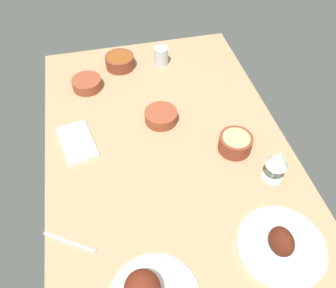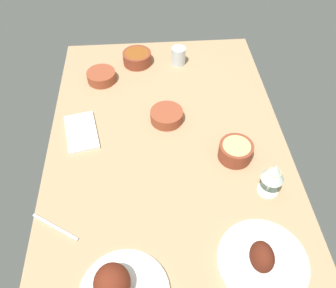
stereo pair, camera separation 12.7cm
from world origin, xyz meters
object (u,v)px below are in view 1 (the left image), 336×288
object	(u,v)px
bowl_pasta	(235,143)
folded_napkin	(77,142)
bowl_cream	(87,83)
plate_near_viewer	(281,245)
bowl_onions	(161,116)
fork_loose	(70,242)
bowl_soup	(120,61)
water_tumbler	(161,56)
wine_glass	(278,160)

from	to	relation	value
bowl_pasta	folded_napkin	size ratio (longest dim) A/B	0.62
folded_napkin	bowl_cream	bearing A→B (deg)	168.82
plate_near_viewer	bowl_onions	distance (cm)	64.71
bowl_pasta	fork_loose	bearing A→B (deg)	-68.73
bowl_soup	folded_napkin	distance (cm)	48.94
water_tumbler	bowl_pasta	bearing A→B (deg)	14.64
bowl_cream	water_tumbler	world-z (taller)	water_tumbler
bowl_soup	folded_napkin	xyz separation A→B (cm)	(43.45, -22.39, -2.49)
plate_near_viewer	fork_loose	xyz separation A→B (cm)	(-15.79, -61.27, -1.76)
bowl_onions	bowl_pasta	bearing A→B (deg)	48.43
bowl_soup	wine_glass	world-z (taller)	wine_glass
bowl_onions	fork_loose	xyz separation A→B (cm)	(44.64, -38.11, -2.12)
plate_near_viewer	folded_napkin	size ratio (longest dim) A/B	1.33
bowl_pasta	bowl_cream	size ratio (longest dim) A/B	0.96
bowl_soup	folded_napkin	bearing A→B (deg)	-27.26
bowl_pasta	water_tumbler	world-z (taller)	water_tumbler
bowl_pasta	fork_loose	size ratio (longest dim) A/B	0.69
folded_napkin	bowl_soup	bearing A→B (deg)	152.74
bowl_cream	wine_glass	xyz separation A→B (cm)	(63.13, 58.70, 7.43)
bowl_cream	bowl_onions	bearing A→B (deg)	45.17
bowl_soup	bowl_pasta	bearing A→B (deg)	30.06
wine_glass	water_tumbler	bearing A→B (deg)	-162.38
bowl_pasta	folded_napkin	distance (cm)	59.10
plate_near_viewer	folded_napkin	xyz separation A→B (cm)	(-55.74, -56.63, -1.56)
bowl_cream	wine_glass	size ratio (longest dim) A/B	0.91
folded_napkin	fork_loose	distance (cm)	40.23
wine_glass	fork_loose	world-z (taller)	wine_glass
folded_napkin	water_tumbler	bearing A→B (deg)	135.21
bowl_onions	wine_glass	bearing A→B (deg)	41.12
bowl_cream	bowl_soup	size ratio (longest dim) A/B	0.96
plate_near_viewer	bowl_pasta	bearing A→B (deg)	179.74
bowl_onions	wine_glass	world-z (taller)	wine_glass
bowl_cream	water_tumbler	bearing A→B (deg)	106.15
fork_loose	wine_glass	bearing A→B (deg)	39.79
wine_glass	bowl_pasta	bearing A→B (deg)	-152.06
water_tumbler	fork_loose	xyz separation A→B (cm)	(81.92, -46.30, -3.70)
bowl_pasta	fork_loose	xyz separation A→B (cm)	(23.93, -61.46, -3.01)
fork_loose	bowl_onions	bearing A→B (deg)	82.30
bowl_pasta	bowl_soup	distance (cm)	68.72
bowl_onions	folded_napkin	world-z (taller)	bowl_onions
water_tumbler	folded_napkin	distance (cm)	59.23
bowl_soup	fork_loose	bearing A→B (deg)	-17.96
bowl_soup	water_tumbler	size ratio (longest dim) A/B	1.62
bowl_onions	wine_glass	xyz separation A→B (cm)	(36.09, 31.51, 7.41)
wine_glass	bowl_cream	bearing A→B (deg)	-137.08
wine_glass	bowl_onions	bearing A→B (deg)	-138.88
bowl_onions	fork_loose	world-z (taller)	bowl_onions
bowl_soup	fork_loose	xyz separation A→B (cm)	(83.40, -27.04, -2.69)
bowl_pasta	bowl_soup	xyz separation A→B (cm)	(-59.48, -34.42, -0.32)
folded_napkin	wine_glass	bearing A→B (deg)	64.20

